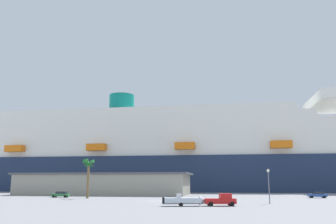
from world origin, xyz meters
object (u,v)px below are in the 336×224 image
Objects in this scene: pickup_truck at (221,200)px; street_lamp at (269,181)px; parked_car_green_wagon at (61,194)px; small_boat_on_trailer at (186,201)px; parked_car_blue_suv at (318,195)px; cruise_ship at (192,157)px; palm_tree at (89,168)px.

street_lamp is (9.27, 8.00, 3.42)m from pickup_truck.
small_boat_on_trailer is at bearing -37.35° from parked_car_green_wagon.
pickup_truck is 1.25× the size of parked_car_blue_suv.
cruise_ship reaches higher than palm_tree.
pickup_truck is at bearing -81.57° from cruise_ship.
small_boat_on_trailer reaches higher than parked_car_green_wagon.
parked_car_blue_suv is at bearing 11.27° from palm_tree.
palm_tree is at bearing 138.72° from small_boat_on_trailer.
street_lamp reaches higher than parked_car_green_wagon.
cruise_ship reaches higher than parked_car_blue_suv.
palm_tree is 46.60m from street_lamp.
palm_tree is at bearing 145.67° from pickup_truck.
cruise_ship reaches higher than pickup_truck.
cruise_ship reaches higher than small_boat_on_trailer.
street_lamp is at bearing 31.25° from small_boat_on_trailer.
palm_tree is (-28.38, 24.92, 6.90)m from small_boat_on_trailer.
palm_tree is at bearing -106.84° from cruise_ship.
street_lamp is at bearing -20.02° from parked_car_green_wagon.
cruise_ship is 28.31× the size of small_boat_on_trailer.
palm_tree is 2.14× the size of parked_car_blue_suv.
cruise_ship is 53.19× the size of parked_car_blue_suv.
palm_tree is 12.11m from parked_car_green_wagon.
street_lamp is at bearing -19.58° from palm_tree.
palm_tree is at bearing -22.11° from parked_car_green_wagon.
parked_car_blue_suv is (68.28, 8.07, -0.00)m from parked_car_green_wagon.
small_boat_on_trailer is at bearing -167.59° from pickup_truck.
small_boat_on_trailer is at bearing -129.96° from parked_car_blue_suv.
pickup_truck is 0.58× the size of palm_tree.
pickup_truck is at bearing -32.01° from parked_car_green_wagon.
small_boat_on_trailer is 1.79× the size of parked_car_green_wagon.
cruise_ship is 50.55× the size of parked_car_green_wagon.
parked_car_blue_suv is (15.35, 27.35, -3.62)m from street_lamp.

